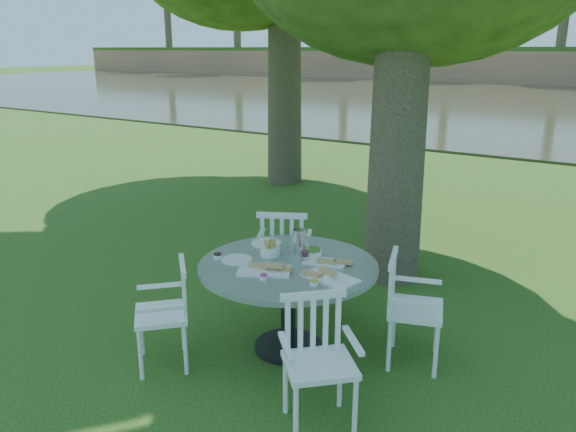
% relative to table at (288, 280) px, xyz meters
% --- Properties ---
extents(ground, '(140.00, 140.00, 0.00)m').
position_rel_table_xyz_m(ground, '(-0.56, 0.63, -0.61)').
color(ground, '#1A3E0C').
rests_on(ground, ground).
extents(table, '(1.43, 1.43, 0.75)m').
position_rel_table_xyz_m(table, '(0.00, 0.00, 0.00)').
color(table, black).
rests_on(table, ground).
extents(chair_ne, '(0.53, 0.55, 0.88)m').
position_rel_table_xyz_m(chair_ne, '(0.85, 0.35, -0.10)').
color(chair_ne, white).
rests_on(chair_ne, ground).
extents(chair_nw, '(0.62, 0.61, 0.93)m').
position_rel_table_xyz_m(chair_nw, '(-0.55, 0.74, -0.07)').
color(chair_nw, white).
rests_on(chair_nw, ground).
extents(chair_sw, '(0.58, 0.58, 0.84)m').
position_rel_table_xyz_m(chair_sw, '(-0.62, -0.69, -0.12)').
color(chair_sw, white).
rests_on(chair_sw, ground).
extents(chair_se, '(0.60, 0.60, 0.87)m').
position_rel_table_xyz_m(chair_se, '(0.66, -0.65, -0.10)').
color(chair_se, white).
rests_on(chair_se, ground).
extents(tableware, '(1.24, 0.86, 0.21)m').
position_rel_table_xyz_m(tableware, '(-0.02, 0.06, 0.18)').
color(tableware, white).
rests_on(tableware, table).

